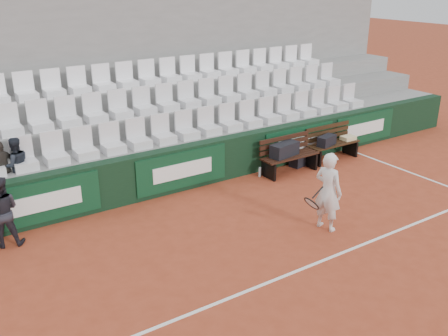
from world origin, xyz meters
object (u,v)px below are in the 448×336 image
sports_bag_left (284,150)px  sports_bag_right (327,141)px  water_bottle_near (260,172)px  tennis_player (328,192)px  bench_left (290,164)px  sports_bag_ground (299,160)px  spectator_c (13,143)px  water_bottle_far (326,165)px  bench_right (333,151)px  ball_kid (1,212)px

sports_bag_left → sports_bag_right: (1.41, 0.02, -0.03)m
water_bottle_near → tennis_player: 2.88m
bench_left → tennis_player: (-1.29, -2.57, 0.54)m
sports_bag_left → tennis_player: 2.85m
water_bottle_near → sports_bag_ground: bearing=1.8°
sports_bag_left → spectator_c: size_ratio=0.68×
bench_left → water_bottle_far: bearing=-21.7°
bench_right → water_bottle_near: bench_right is taller
sports_bag_ground → water_bottle_near: sports_bag_ground is taller
sports_bag_left → water_bottle_far: sports_bag_left is taller
water_bottle_near → ball_kid: 5.77m
bench_left → sports_bag_left: 0.42m
sports_bag_left → water_bottle_far: (1.03, -0.40, -0.49)m
water_bottle_far → spectator_c: size_ratio=0.21×
tennis_player → water_bottle_far: bearing=45.6°
sports_bag_left → tennis_player: (-1.13, -2.61, 0.15)m
bench_right → water_bottle_near: 2.31m
sports_bag_ground → ball_kid: (-7.01, -0.12, 0.51)m
sports_bag_right → water_bottle_near: sports_bag_right is taller
water_bottle_near → ball_kid: size_ratio=0.18×
spectator_c → tennis_player: bearing=138.4°
bench_left → tennis_player: 2.92m
tennis_player → ball_kid: 5.87m
bench_left → sports_bag_ground: (0.50, 0.24, -0.08)m
sports_bag_left → water_bottle_near: size_ratio=3.18×
bench_left → bench_right: size_ratio=1.00×
bench_right → sports_bag_left: 1.74m
bench_left → sports_bag_right: (1.26, 0.07, 0.35)m
water_bottle_far → spectator_c: bearing=168.1°
water_bottle_near → ball_kid: (-5.75, -0.08, 0.54)m
bench_left → bench_right: bearing=4.1°
water_bottle_near → tennis_player: bearing=-100.7°
bench_left → ball_kid: size_ratio=1.14×
water_bottle_far → sports_bag_right: bearing=47.8°
bench_right → spectator_c: 7.71m
ball_kid → water_bottle_near: bearing=-163.3°
water_bottle_near → sports_bag_left: bearing=-13.9°
sports_bag_ground → tennis_player: (-1.79, -2.80, 0.62)m
sports_bag_right → spectator_c: (-7.24, 1.03, 0.98)m
water_bottle_near → ball_kid: ball_kid is taller
water_bottle_far → tennis_player: (-2.17, -2.22, 0.65)m
bench_left → ball_kid: ball_kid is taller
bench_right → sports_bag_ground: bearing=173.2°
sports_bag_ground → spectator_c: size_ratio=0.42×
bench_right → sports_bag_left: sports_bag_left is taller
bench_right → sports_bag_left: size_ratio=2.00×
sports_bag_right → water_bottle_far: (-0.38, -0.42, -0.46)m
sports_bag_ground → spectator_c: 6.70m
ball_kid → sports_bag_left: bearing=-164.7°
bench_right → water_bottle_far: (-0.67, -0.46, -0.11)m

